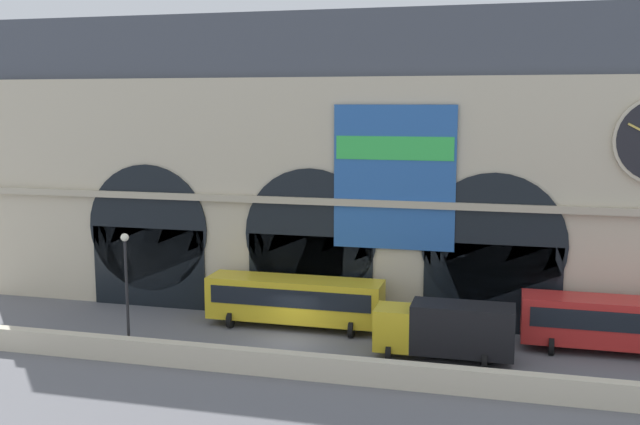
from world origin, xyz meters
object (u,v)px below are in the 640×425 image
bus_center (295,299)px  box_truck_mideast (446,329)px  street_lamp_quayside (126,278)px  bus_east (624,323)px

bus_center → box_truck_mideast: (9.59, -3.41, -0.08)m
box_truck_mideast → street_lamp_quayside: size_ratio=1.09×
box_truck_mideast → street_lamp_quayside: bearing=-167.2°
bus_east → street_lamp_quayside: street_lamp_quayside is taller
street_lamp_quayside → bus_center: bearing=44.4°
box_truck_mideast → bus_east: size_ratio=0.68×
bus_center → bus_east: same height
street_lamp_quayside → bus_east: bearing=15.1°
box_truck_mideast → bus_east: 10.06m
bus_east → street_lamp_quayside: 27.61m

